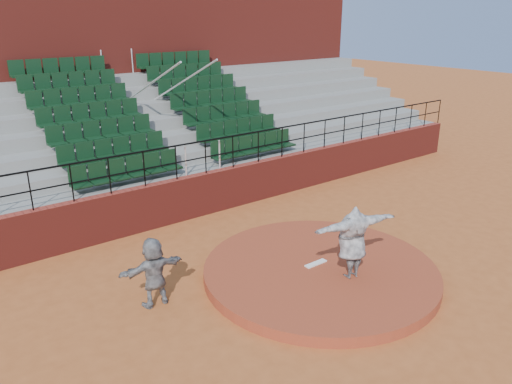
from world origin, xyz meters
TOP-DOWN VIEW (x-y plane):
  - ground at (0.00, 0.00)m, footprint 90.00×90.00m
  - pitchers_mound at (0.00, 0.00)m, footprint 5.50×5.50m
  - pitching_rubber at (0.00, 0.15)m, footprint 0.60×0.15m
  - boundary_wall at (0.00, 5.00)m, footprint 24.00×0.30m
  - wall_railing at (0.00, 5.00)m, footprint 24.04×0.05m
  - seating_deck at (0.00, 8.65)m, footprint 24.00×5.97m
  - press_box_facade at (0.00, 12.60)m, footprint 24.00×3.00m
  - pitcher at (0.23, -0.73)m, footprint 2.16×0.97m
  - fielder at (-3.64, 1.27)m, footprint 1.44×0.51m

SIDE VIEW (x-z plane):
  - ground at x=0.00m, z-range 0.00..0.00m
  - pitchers_mound at x=0.00m, z-range 0.00..0.25m
  - pitching_rubber at x=0.00m, z-range 0.25..0.28m
  - boundary_wall at x=0.00m, z-range 0.00..1.30m
  - fielder at x=-3.64m, z-range 0.00..1.54m
  - pitcher at x=0.23m, z-range 0.25..1.95m
  - seating_deck at x=0.00m, z-range -0.87..3.76m
  - wall_railing at x=0.00m, z-range 1.52..2.54m
  - press_box_facade at x=0.00m, z-range 0.00..7.10m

